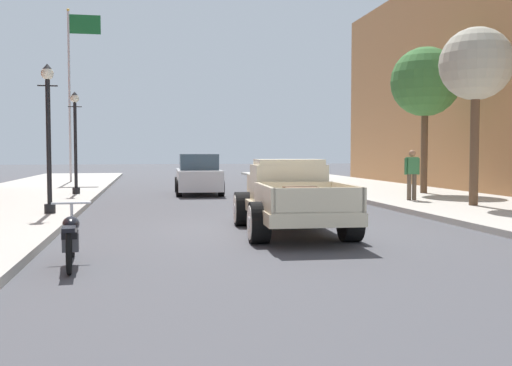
{
  "coord_description": "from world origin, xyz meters",
  "views": [
    {
      "loc": [
        -2.64,
        -12.69,
        1.75
      ],
      "look_at": [
        -0.11,
        0.92,
        1.0
      ],
      "focal_mm": 40.85,
      "sensor_mm": 36.0,
      "label": 1
    }
  ],
  "objects": [
    {
      "name": "ground_plane",
      "position": [
        0.0,
        0.0,
        0.0
      ],
      "size": [
        140.0,
        140.0,
        0.0
      ],
      "primitive_type": "plane",
      "color": "#47474C"
    },
    {
      "name": "hotrod_truck_cream",
      "position": [
        0.39,
        -0.34,
        0.75
      ],
      "size": [
        2.33,
        5.0,
        1.58
      ],
      "color": "beige",
      "rests_on": "ground"
    },
    {
      "name": "motorcycle_parked",
      "position": [
        -3.82,
        -3.47,
        0.44
      ],
      "size": [
        0.62,
        2.12,
        0.93
      ],
      "color": "black",
      "rests_on": "ground"
    },
    {
      "name": "car_background_white",
      "position": [
        -0.6,
        11.24,
        0.77
      ],
      "size": [
        1.97,
        4.35,
        1.65
      ],
      "color": "silver",
      "rests_on": "ground"
    },
    {
      "name": "pedestrian_sidewalk_right",
      "position": [
        5.91,
        5.17,
        1.09
      ],
      "size": [
        0.53,
        0.22,
        1.65
      ],
      "color": "brown",
      "rests_on": "sidewalk_right"
    },
    {
      "name": "street_lamp_near",
      "position": [
        -5.15,
        3.08,
        2.39
      ],
      "size": [
        0.5,
        0.32,
        3.85
      ],
      "color": "black",
      "rests_on": "sidewalk_left"
    },
    {
      "name": "street_lamp_far",
      "position": [
        -5.32,
        10.18,
        2.39
      ],
      "size": [
        0.5,
        0.32,
        3.85
      ],
      "color": "black",
      "rests_on": "sidewalk_left"
    },
    {
      "name": "flagpole",
      "position": [
        -6.47,
        19.72,
        5.77
      ],
      "size": [
        1.74,
        0.16,
        9.16
      ],
      "color": "#B2B2B7",
      "rests_on": "sidewalk_left"
    },
    {
      "name": "street_tree_nearest",
      "position": [
        6.89,
        3.11,
        4.28
      ],
      "size": [
        2.13,
        2.13,
        5.25
      ],
      "color": "brown",
      "rests_on": "sidewalk_right"
    },
    {
      "name": "street_tree_second",
      "position": [
        7.87,
        8.22,
        4.4
      ],
      "size": [
        2.65,
        2.65,
        5.6
      ],
      "color": "brown",
      "rests_on": "sidewalk_right"
    }
  ]
}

